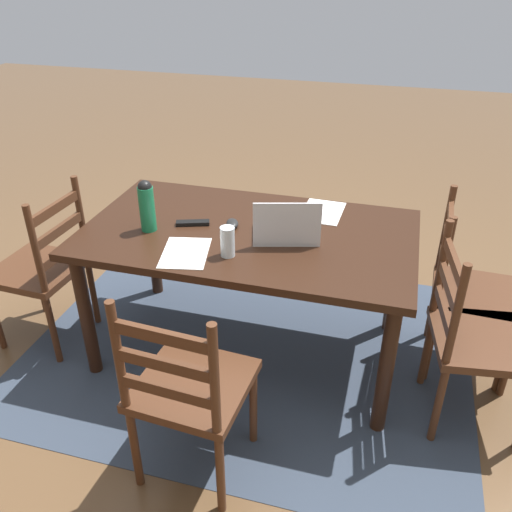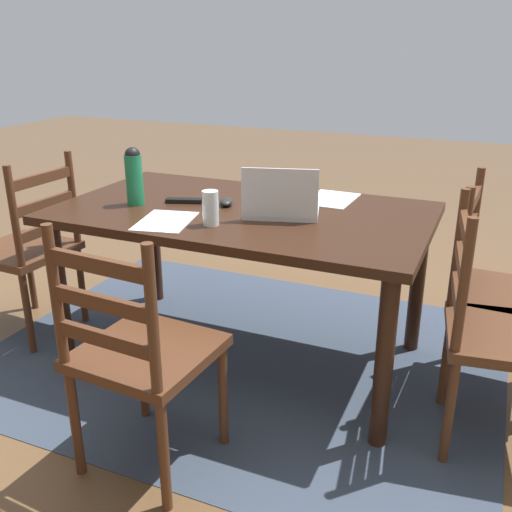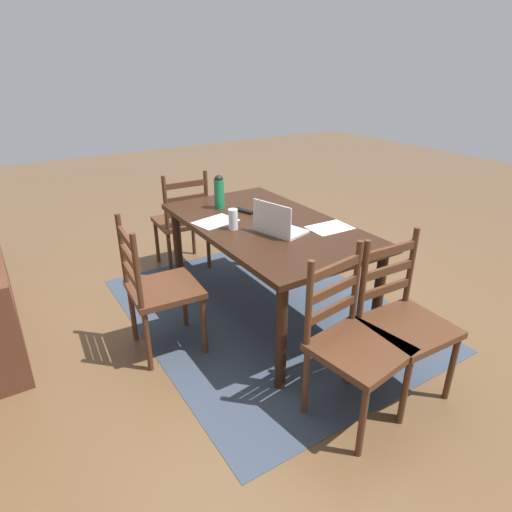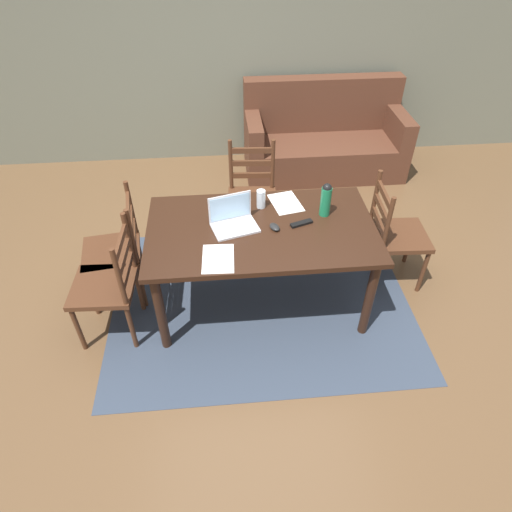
# 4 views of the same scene
# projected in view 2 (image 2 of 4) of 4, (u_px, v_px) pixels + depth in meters

# --- Properties ---
(ground_plane) EXTENTS (14.00, 14.00, 0.00)m
(ground_plane) POSITION_uv_depth(u_px,v_px,m) (244.00, 355.00, 2.88)
(ground_plane) COLOR brown
(area_rug) EXTENTS (2.43, 1.89, 0.01)m
(area_rug) POSITION_uv_depth(u_px,v_px,m) (244.00, 354.00, 2.88)
(area_rug) COLOR #333D4C
(area_rug) RESTS_ON ground
(dining_table) EXTENTS (1.66, 0.96, 0.76)m
(dining_table) POSITION_uv_depth(u_px,v_px,m) (243.00, 227.00, 2.64)
(dining_table) COLOR black
(dining_table) RESTS_ON ground
(chair_right_far) EXTENTS (0.46, 0.46, 0.95)m
(chair_right_far) POSITION_uv_depth(u_px,v_px,m) (28.00, 250.00, 2.96)
(chair_right_far) COLOR #4C2B19
(chair_right_far) RESTS_ON ground
(chair_far_head) EXTENTS (0.47, 0.47, 0.95)m
(chair_far_head) POSITION_uv_depth(u_px,v_px,m) (140.00, 355.00, 1.99)
(chair_far_head) COLOR #4C2B19
(chair_far_head) RESTS_ON ground
(chair_left_far) EXTENTS (0.50, 0.50, 0.95)m
(chair_left_far) POSITION_uv_depth(u_px,v_px,m) (497.00, 333.00, 2.13)
(chair_left_far) COLOR #4C2B19
(chair_left_far) RESTS_ON ground
(chair_left_near) EXTENTS (0.46, 0.46, 0.95)m
(chair_left_near) POSITION_uv_depth(u_px,v_px,m) (501.00, 292.00, 2.47)
(chair_left_near) COLOR #4C2B19
(chair_left_near) RESTS_ON ground
(laptop) EXTENTS (0.37, 0.30, 0.23)m
(laptop) POSITION_uv_depth(u_px,v_px,m) (281.00, 204.00, 2.47)
(laptop) COLOR silver
(laptop) RESTS_ON dining_table
(water_bottle) EXTENTS (0.08, 0.08, 0.27)m
(water_bottle) POSITION_uv_depth(u_px,v_px,m) (134.00, 175.00, 2.63)
(water_bottle) COLOR #197247
(water_bottle) RESTS_ON dining_table
(drinking_glass) EXTENTS (0.07, 0.07, 0.14)m
(drinking_glass) POSITION_uv_depth(u_px,v_px,m) (211.00, 208.00, 2.37)
(drinking_glass) COLOR silver
(drinking_glass) RESTS_ON dining_table
(computer_mouse) EXTENTS (0.09, 0.12, 0.03)m
(computer_mouse) POSITION_uv_depth(u_px,v_px,m) (226.00, 202.00, 2.66)
(computer_mouse) COLOR black
(computer_mouse) RESTS_ON dining_table
(tv_remote) EXTENTS (0.18, 0.10, 0.02)m
(tv_remote) POSITION_uv_depth(u_px,v_px,m) (184.00, 201.00, 2.71)
(tv_remote) COLOR black
(tv_remote) RESTS_ON dining_table
(paper_stack_left) EXTENTS (0.27, 0.33, 0.00)m
(paper_stack_left) POSITION_uv_depth(u_px,v_px,m) (165.00, 221.00, 2.43)
(paper_stack_left) COLOR white
(paper_stack_left) RESTS_ON dining_table
(paper_stack_right) EXTENTS (0.22, 0.30, 0.00)m
(paper_stack_right) POSITION_uv_depth(u_px,v_px,m) (331.00, 199.00, 2.76)
(paper_stack_right) COLOR white
(paper_stack_right) RESTS_ON dining_table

